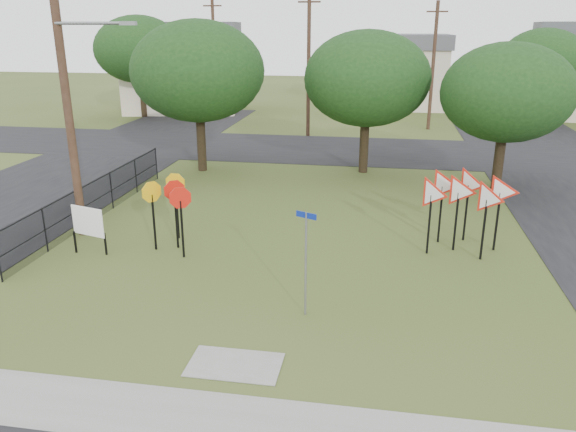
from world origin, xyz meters
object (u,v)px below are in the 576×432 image
object	(u,v)px
stop_sign_cluster	(171,198)
info_board	(88,223)
yield_sign_cluster	(465,194)
street_name_sign	(306,257)

from	to	relation	value
stop_sign_cluster	info_board	bearing A→B (deg)	-159.35
stop_sign_cluster	yield_sign_cluster	xyz separation A→B (m)	(9.23, 1.47, 0.15)
street_name_sign	yield_sign_cluster	world-z (taller)	street_name_sign
yield_sign_cluster	info_board	world-z (taller)	yield_sign_cluster
stop_sign_cluster	yield_sign_cluster	size ratio (longest dim) A/B	0.73
stop_sign_cluster	yield_sign_cluster	distance (m)	9.35
stop_sign_cluster	yield_sign_cluster	world-z (taller)	yield_sign_cluster
street_name_sign	info_board	world-z (taller)	street_name_sign
info_board	street_name_sign	bearing A→B (deg)	-21.00
street_name_sign	stop_sign_cluster	world-z (taller)	street_name_sign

